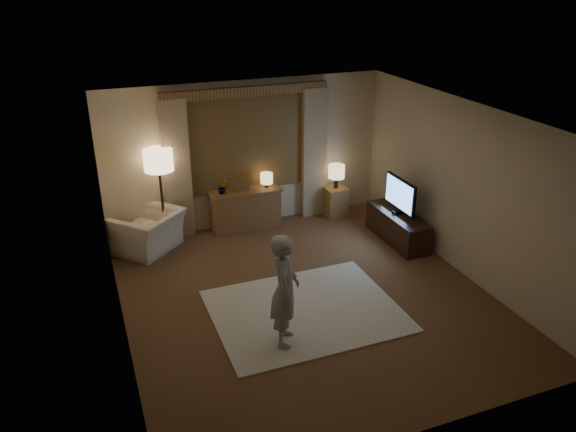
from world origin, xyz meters
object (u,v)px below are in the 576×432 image
armchair (149,232)px  sideboard (246,211)px  side_table (335,202)px  tv_stand (397,227)px  person (285,290)px

armchair → sideboard: bearing=143.9°
sideboard → side_table: size_ratio=2.14×
armchair → side_table: bearing=139.6°
armchair → tv_stand: 4.18m
sideboard → armchair: sideboard is taller
side_table → person: bearing=-124.6°
sideboard → person: (-0.54, -3.36, 0.41)m
sideboard → person: bearing=-99.1°
sideboard → person: 3.43m
sideboard → side_table: sideboard is taller
sideboard → armchair: (-1.74, -0.21, -0.02)m
side_table → person: 4.05m
armchair → person: (1.20, -3.15, 0.43)m
person → side_table: bearing=-12.3°
armchair → side_table: (3.48, 0.16, -0.05)m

